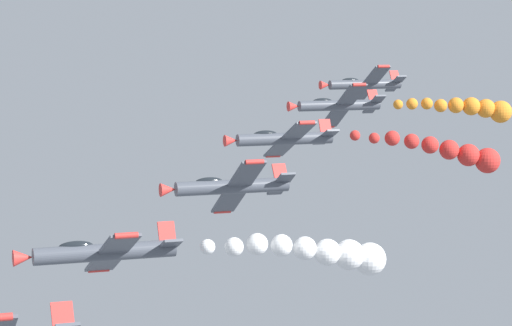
# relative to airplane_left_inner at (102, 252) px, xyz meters

# --- Properties ---
(airplane_left_inner) EXTENTS (8.89, 10.35, 4.20)m
(airplane_left_inner) POSITION_rel_airplane_left_inner_xyz_m (0.00, 0.00, 0.00)
(airplane_left_inner) COLOR #474C56
(smoke_trail_left_inner) EXTENTS (3.21, 13.82, 3.65)m
(smoke_trail_left_inner) POSITION_rel_airplane_left_inner_xyz_m (0.81, -15.64, -1.23)
(smoke_trail_left_inner) COLOR white
(airplane_right_inner) EXTENTS (8.33, 10.35, 5.31)m
(airplane_right_inner) POSITION_rel_airplane_left_inner_xyz_m (12.54, -12.56, 1.99)
(airplane_right_inner) COLOR #474C56
(airplane_left_outer) EXTENTS (8.90, 10.35, 4.18)m
(airplane_left_outer) POSITION_rel_airplane_left_inner_xyz_m (25.26, -21.74, 4.30)
(airplane_left_outer) COLOR #474C56
(smoke_trail_left_outer) EXTENTS (3.41, 14.71, 4.33)m
(smoke_trail_left_outer) POSITION_rel_airplane_left_inner_xyz_m (24.07, -38.52, 2.61)
(smoke_trail_left_outer) COLOR red
(airplane_right_outer) EXTENTS (8.35, 10.35, 5.28)m
(airplane_right_outer) POSITION_rel_airplane_left_inner_xyz_m (38.50, -32.88, 6.31)
(airplane_right_outer) COLOR #474C56
(smoke_trail_right_outer) EXTENTS (3.04, 13.57, 2.86)m
(smoke_trail_right_outer) POSITION_rel_airplane_left_inner_xyz_m (37.60, -48.48, 5.73)
(smoke_trail_right_outer) COLOR orange
(airplane_trailing) EXTENTS (8.47, 10.35, 5.08)m
(airplane_trailing) POSITION_rel_airplane_left_inner_xyz_m (51.36, -41.81, 7.85)
(airplane_trailing) COLOR #474C56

